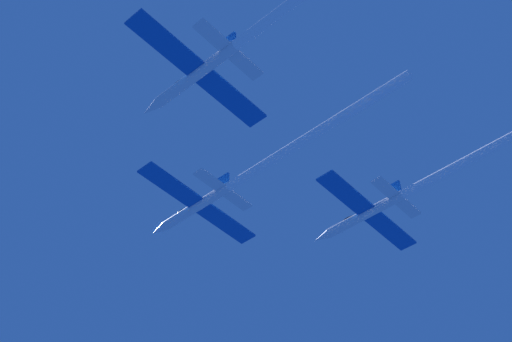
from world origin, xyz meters
TOP-DOWN VIEW (x-y plane):
  - jet_lead at (0.03, -8.91)m, footprint 17.96×38.75m
  - jet_left_wing at (-14.30, -24.14)m, footprint 17.96×40.77m
  - jet_right_wing at (14.80, -24.78)m, footprint 17.96×41.57m

SIDE VIEW (x-z plane):
  - jet_right_wing at x=14.80m, z-range -1.27..1.71m
  - jet_lead at x=0.03m, z-range -1.13..1.85m
  - jet_left_wing at x=-14.30m, z-range -0.98..2.00m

